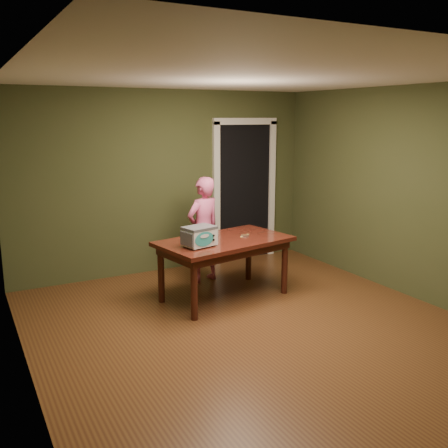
% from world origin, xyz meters
% --- Properties ---
extents(floor, '(5.00, 5.00, 0.00)m').
position_xyz_m(floor, '(0.00, 0.00, 0.00)').
color(floor, brown).
rests_on(floor, ground).
extents(room_shell, '(4.52, 5.02, 2.61)m').
position_xyz_m(room_shell, '(0.00, 0.00, 1.71)').
color(room_shell, '#3D4324').
rests_on(room_shell, ground).
extents(doorway, '(1.10, 0.66, 2.25)m').
position_xyz_m(doorway, '(1.30, 2.78, 1.06)').
color(doorway, black).
rests_on(doorway, ground).
extents(dining_table, '(1.73, 1.16, 0.75)m').
position_xyz_m(dining_table, '(0.16, 1.03, 0.65)').
color(dining_table, '#3C160D').
rests_on(dining_table, floor).
extents(toy_oven, '(0.43, 0.33, 0.24)m').
position_xyz_m(toy_oven, '(-0.25, 0.87, 0.88)').
color(toy_oven, '#4C4F54').
rests_on(toy_oven, dining_table).
extents(baking_pan, '(0.10, 0.10, 0.02)m').
position_xyz_m(baking_pan, '(0.46, 1.04, 0.76)').
color(baking_pan, silver).
rests_on(baking_pan, dining_table).
extents(spatula, '(0.17, 0.11, 0.01)m').
position_xyz_m(spatula, '(0.47, 1.07, 0.75)').
color(spatula, '#E1C762').
rests_on(spatula, dining_table).
extents(child, '(0.59, 0.47, 1.44)m').
position_xyz_m(child, '(0.23, 1.75, 0.72)').
color(child, '#E15C90').
rests_on(child, floor).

